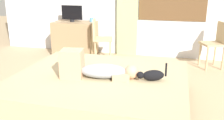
% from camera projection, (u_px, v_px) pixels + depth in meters
% --- Properties ---
extents(ground_plane, '(16.00, 16.00, 0.00)m').
position_uv_depth(ground_plane, '(98.00, 103.00, 3.33)').
color(ground_plane, tan).
extents(bed, '(2.18, 1.89, 0.43)m').
position_uv_depth(bed, '(100.00, 91.00, 3.18)').
color(bed, brown).
rests_on(bed, ground).
extents(person_lying, '(0.94, 0.40, 0.34)m').
position_uv_depth(person_lying, '(95.00, 69.00, 3.01)').
color(person_lying, '#8C939E').
rests_on(person_lying, bed).
extents(cat, '(0.34, 0.20, 0.21)m').
position_uv_depth(cat, '(152.00, 75.00, 2.92)').
color(cat, black).
rests_on(cat, bed).
extents(desk, '(0.90, 0.56, 0.74)m').
position_uv_depth(desk, '(75.00, 39.00, 5.52)').
color(desk, '#997A56').
rests_on(desk, ground).
extents(tv_monitor, '(0.48, 0.10, 0.35)m').
position_uv_depth(tv_monitor, '(72.00, 13.00, 5.38)').
color(tv_monitor, black).
rests_on(tv_monitor, desk).
extents(cup, '(0.08, 0.08, 0.09)m').
position_uv_depth(cup, '(91.00, 20.00, 5.40)').
color(cup, teal).
rests_on(cup, desk).
extents(chair_by_desk, '(0.47, 0.47, 0.86)m').
position_uv_depth(chair_by_desk, '(99.00, 37.00, 5.02)').
color(chair_by_desk, tan).
rests_on(chair_by_desk, ground).
extents(chair_spare, '(0.49, 0.49, 0.86)m').
position_uv_depth(chair_spare, '(217.00, 41.00, 4.61)').
color(chair_spare, tan).
rests_on(chair_spare, ground).
extents(curtain_left, '(0.44, 0.06, 2.38)m').
position_uv_depth(curtain_left, '(127.00, 1.00, 5.27)').
color(curtain_left, '#ADCC75').
rests_on(curtain_left, ground).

